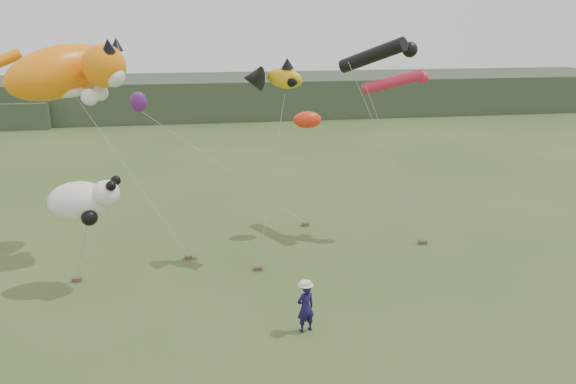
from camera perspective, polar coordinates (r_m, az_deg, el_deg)
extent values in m
plane|color=#385123|center=(20.60, 2.25, -12.26)|extent=(120.00, 120.00, 0.00)
cube|color=#2D3D28|center=(63.18, -6.01, 9.75)|extent=(90.00, 12.00, 4.00)
imported|color=#161142|center=(19.17, 1.79, -11.67)|extent=(0.74, 0.60, 1.74)
cube|color=brown|center=(25.22, -10.07, -6.52)|extent=(0.34, 0.27, 0.18)
cube|color=brown|center=(23.83, -3.06, -7.73)|extent=(0.34, 0.27, 0.18)
cube|color=brown|center=(27.19, 13.52, -4.96)|extent=(0.34, 0.27, 0.18)
cube|color=brown|center=(24.37, -20.65, -8.30)|extent=(0.34, 0.27, 0.18)
cube|color=brown|center=(28.68, 1.77, -3.28)|extent=(0.34, 0.27, 0.18)
ellipsoid|color=orange|center=(25.95, -22.18, 11.24)|extent=(5.29, 4.81, 2.96)
sphere|color=orange|center=(24.61, -18.18, 12.08)|extent=(1.77, 1.77, 1.77)
cone|color=black|center=(24.03, -17.82, 14.01)|extent=(0.55, 0.67, 0.67)
cone|color=black|center=(24.98, -17.05, 14.17)|extent=(0.55, 0.64, 0.63)
sphere|color=silver|center=(24.30, -17.26, 11.17)|extent=(0.89, 0.89, 0.89)
ellipsoid|color=silver|center=(25.70, -21.68, 9.48)|extent=(1.73, 0.87, 0.54)
sphere|color=silver|center=(24.24, -19.51, 9.07)|extent=(0.69, 0.69, 0.69)
sphere|color=silver|center=(25.56, -18.56, 9.53)|extent=(0.69, 0.69, 0.69)
ellipsoid|color=gold|center=(23.30, -0.33, 11.46)|extent=(1.72, 1.33, 0.98)
cone|color=black|center=(23.46, -3.66, 11.47)|extent=(1.13, 1.22, 0.98)
cone|color=black|center=(23.27, -0.06, 12.93)|extent=(0.54, 0.54, 0.43)
cone|color=black|center=(22.84, 0.71, 11.07)|extent=(0.57, 0.61, 0.43)
cone|color=black|center=(23.90, 0.25, 11.35)|extent=(0.57, 0.61, 0.43)
cylinder|color=black|center=(27.10, 8.54, 13.55)|extent=(2.70, 3.24, 1.79)
sphere|color=black|center=(27.07, 12.28, 13.95)|extent=(0.71, 0.71, 0.71)
cylinder|color=red|center=(26.57, 10.59, 10.95)|extent=(2.80, 1.59, 1.24)
sphere|color=red|center=(26.58, 13.54, 11.26)|extent=(0.56, 0.56, 0.56)
ellipsoid|color=white|center=(22.65, -20.42, -0.92)|extent=(2.33, 1.55, 1.55)
sphere|color=white|center=(22.13, -18.01, -0.15)|extent=(1.03, 1.03, 1.03)
sphere|color=black|center=(21.65, -17.55, 0.59)|extent=(0.38, 0.38, 0.38)
sphere|color=black|center=(22.34, -17.09, 1.13)|extent=(0.38, 0.38, 0.38)
sphere|color=black|center=(22.06, -19.52, -2.48)|extent=(0.60, 0.60, 0.60)
sphere|color=black|center=(23.14, -21.89, -1.61)|extent=(0.60, 0.60, 0.60)
ellipsoid|color=red|center=(26.33, 1.98, 7.34)|extent=(1.33, 0.78, 0.78)
ellipsoid|color=#581D66|center=(31.43, -14.96, 8.83)|extent=(0.89, 0.60, 1.09)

